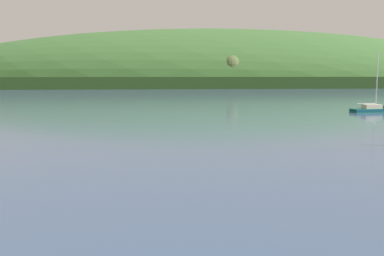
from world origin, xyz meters
TOP-DOWN VIEW (x-y plane):
  - far_shoreline_hill at (32.77, 254.81)m, footprint 447.11×142.58m
  - sailboat_midwater_white at (38.78, 75.11)m, footprint 7.50×3.29m

SIDE VIEW (x-z plane):
  - sailboat_midwater_white at x=38.78m, z-range -5.11..5.50m
  - far_shoreline_hill at x=32.77m, z-range -31.93..32.36m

